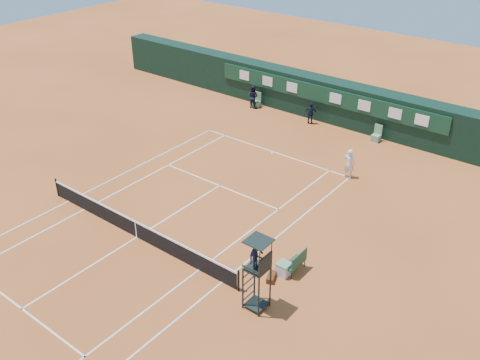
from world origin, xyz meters
name	(u,v)px	position (x,y,z in m)	size (l,w,h in m)	color
ground	(137,237)	(0.00, 0.00, 0.00)	(90.00, 90.00, 0.00)	#B45C2A
court_lines	(137,237)	(0.00, 0.00, 0.01)	(11.05, 23.85, 0.01)	white
tennis_net	(136,229)	(0.00, 0.00, 0.51)	(12.90, 0.10, 1.10)	black
back_wall	(328,100)	(0.00, 18.74, 1.51)	(40.00, 1.65, 3.00)	black
linesman_chair_left	(257,103)	(-5.50, 17.48, 0.32)	(0.55, 0.50, 1.15)	#5E8F6B
linesman_chair_right	(376,137)	(4.50, 17.48, 0.32)	(0.55, 0.50, 1.15)	#61956B
umpire_chair	(257,260)	(7.58, -0.32, 2.46)	(0.96, 0.95, 3.42)	black
player_bench	(296,262)	(7.68, 2.58, 0.60)	(0.56, 1.20, 1.10)	#183E29
tennis_bag	(271,277)	(7.09, 1.48, 0.13)	(0.31, 0.72, 0.27)	black
cooler	(284,269)	(7.34, 2.09, 0.33)	(0.57, 0.57, 0.65)	silver
tennis_ball	(303,171)	(2.87, 10.85, 0.03)	(0.06, 0.06, 0.06)	#C9EB36
player	(349,163)	(5.36, 11.88, 0.92)	(0.67, 0.44, 1.83)	silver
ball_kid_left	(253,97)	(-5.64, 17.19, 0.88)	(0.86, 0.67, 1.77)	black
ball_kid_right	(311,113)	(-0.54, 17.28, 0.80)	(0.93, 0.39, 1.59)	black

